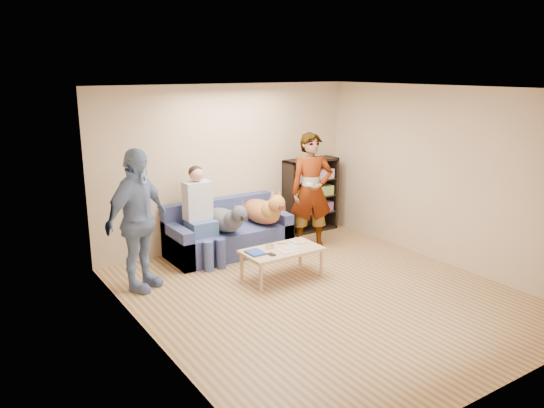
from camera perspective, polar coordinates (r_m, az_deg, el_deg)
ground at (r=6.96m, az=5.51°, el=-9.68°), size 5.00×5.00×0.00m
ceiling at (r=6.36m, az=6.08°, el=12.24°), size 5.00×5.00×0.00m
wall_back at (r=8.58m, az=-4.78°, el=4.08°), size 4.50×0.00×4.50m
wall_front at (r=4.94m, az=24.38°, el=-5.02°), size 4.50×0.00×4.50m
wall_left at (r=5.45m, az=-12.97°, el=-2.30°), size 0.00×5.00×5.00m
wall_right at (r=8.12m, az=18.25°, el=2.80°), size 0.00×5.00×5.00m
blanket at (r=8.62m, az=0.55°, el=-1.26°), size 0.44×0.37×0.15m
person_standing_right at (r=8.46m, az=4.27°, el=1.38°), size 0.80×0.68×1.86m
person_standing_left at (r=7.02m, az=-14.28°, el=-1.72°), size 1.17×0.95×1.87m
held_controller at (r=8.15m, az=4.02°, el=2.14°), size 0.05×0.13×0.03m
notebook_blue at (r=7.14m, az=-1.81°, el=-5.24°), size 0.20×0.26×0.03m
papers at (r=7.26m, az=1.85°, el=-4.95°), size 0.26×0.20×0.02m
magazine at (r=7.28m, az=1.96°, el=-4.77°), size 0.22×0.17×0.01m
camera_silver at (r=7.33m, az=-0.23°, el=-4.59°), size 0.11×0.06×0.05m
controller_a at (r=7.53m, az=2.41°, el=-4.16°), size 0.04×0.13×0.03m
controller_b at (r=7.52m, az=3.27°, el=-4.21°), size 0.09×0.06×0.03m
headphone_cup_a at (r=7.40m, az=2.45°, el=-4.55°), size 0.07×0.07×0.02m
headphone_cup_b at (r=7.46m, az=2.09°, el=-4.38°), size 0.07×0.07×0.02m
pen_orange at (r=7.17m, az=1.67°, el=-5.22°), size 0.13×0.06×0.01m
pen_black at (r=7.51m, az=1.06°, el=-4.29°), size 0.13×0.08×0.01m
wallet at (r=7.08m, az=-0.05°, el=-5.44°), size 0.07×0.12×0.02m
sofa at (r=8.37m, az=-4.81°, el=-3.40°), size 1.90×0.85×0.82m
person_seated at (r=7.90m, az=-7.67°, el=-0.83°), size 0.40×0.73×1.47m
dog_gray at (r=8.01m, az=-4.93°, el=-1.63°), size 0.39×1.24×0.56m
dog_tan at (r=8.40m, az=-0.86°, el=-0.70°), size 0.42×1.17×0.61m
coffee_table at (r=7.32m, az=1.08°, el=-5.21°), size 1.10×0.60×0.42m
bookshelf at (r=9.39m, az=4.13°, el=1.13°), size 1.00×0.34×1.30m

